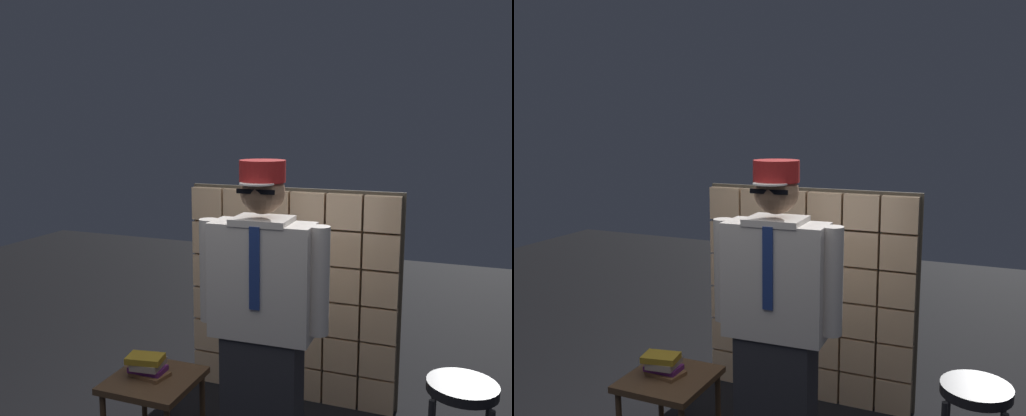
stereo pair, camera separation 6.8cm
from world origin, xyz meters
TOP-DOWN VIEW (x-y plane):
  - glass_block_wall at (0.00, 1.49)m, footprint 1.59×0.10m
  - standing_person at (0.17, 0.45)m, footprint 0.73×0.31m
  - side_table at (-0.57, 0.51)m, footprint 0.52×0.52m
  - book_stack at (-0.61, 0.51)m, footprint 0.26×0.21m
  - coffee_mug at (-0.63, 0.56)m, footprint 0.13×0.08m

SIDE VIEW (x-z plane):
  - side_table at x=-0.57m, z-range 0.18..0.67m
  - coffee_mug at x=-0.63m, z-range 0.49..0.58m
  - book_stack at x=-0.61m, z-range 0.49..0.62m
  - glass_block_wall at x=0.00m, z-range -0.02..1.57m
  - standing_person at x=0.17m, z-range 0.04..1.88m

